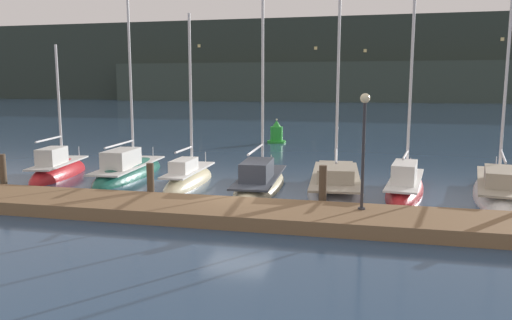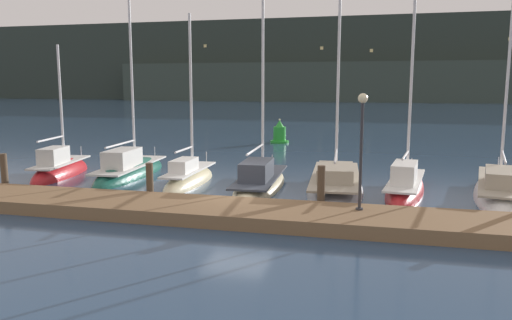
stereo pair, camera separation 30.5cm
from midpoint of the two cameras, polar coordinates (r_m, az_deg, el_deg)
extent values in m
plane|color=navy|center=(19.40, -1.75, -4.85)|extent=(400.00, 400.00, 0.00)
cube|color=brown|center=(17.20, -3.85, -5.87)|extent=(26.87, 2.80, 0.45)
cylinder|color=#4C3D2D|center=(23.40, -26.48, -1.36)|extent=(0.28, 0.28, 1.66)
cylinder|color=#4C3D2D|center=(19.79, -11.61, -2.51)|extent=(0.28, 0.28, 1.52)
cylinder|color=#4C3D2D|center=(17.97, 7.93, -3.28)|extent=(0.28, 0.28, 1.68)
ellipsoid|color=red|center=(26.67, -21.08, -1.70)|extent=(2.36, 5.62, 1.63)
cube|color=silver|center=(26.56, -21.16, -0.26)|extent=(1.99, 4.72, 0.08)
cube|color=silver|center=(25.91, -21.82, 0.47)|extent=(1.16, 1.87, 0.79)
cylinder|color=silver|center=(26.69, -21.10, 6.01)|extent=(0.12, 0.12, 5.76)
cylinder|color=silver|center=(25.65, -22.11, 2.25)|extent=(0.53, 2.54, 0.09)
cylinder|color=silver|center=(28.79, -19.08, 1.01)|extent=(0.04, 0.04, 0.50)
ellipsoid|color=#195647|center=(25.66, -13.81, -1.75)|extent=(2.37, 7.35, 1.56)
cube|color=silver|center=(25.57, -13.85, -0.55)|extent=(1.99, 6.18, 0.08)
cube|color=silver|center=(24.71, -14.69, 0.20)|extent=(1.28, 2.39, 0.85)
cylinder|color=silver|center=(25.78, -13.68, 9.00)|extent=(0.12, 0.12, 8.48)
cylinder|color=silver|center=(24.51, -14.87, 1.79)|extent=(0.32, 3.14, 0.09)
cylinder|color=silver|center=(28.58, -11.21, 1.00)|extent=(0.04, 0.04, 0.50)
ellipsoid|color=beige|center=(23.09, -7.24, -2.72)|extent=(1.42, 5.45, 1.33)
cube|color=silver|center=(22.97, -7.27, -1.12)|extent=(1.19, 4.58, 0.08)
cube|color=silver|center=(22.31, -7.86, -0.59)|extent=(0.82, 1.75, 0.55)
cylinder|color=silver|center=(23.05, -7.07, 7.66)|extent=(0.12, 0.12, 6.99)
cylinder|color=silver|center=(22.26, -7.85, 1.19)|extent=(0.13, 2.06, 0.09)
cylinder|color=silver|center=(25.26, -5.34, 0.38)|extent=(0.04, 0.04, 0.50)
ellipsoid|color=beige|center=(22.23, 0.89, -3.10)|extent=(2.29, 7.34, 1.20)
cube|color=#333842|center=(22.13, 0.89, -1.89)|extent=(1.92, 6.17, 0.08)
cube|color=#333842|center=(21.21, 0.48, -1.15)|extent=(1.26, 2.38, 0.79)
cylinder|color=silver|center=(22.33, 1.18, 9.03)|extent=(0.12, 0.12, 8.39)
cylinder|color=silver|center=(20.81, 0.35, 1.24)|extent=(0.27, 3.44, 0.09)
cylinder|color=silver|center=(25.34, 2.21, 0.03)|extent=(0.04, 0.04, 0.50)
ellipsoid|color=gray|center=(21.77, 9.43, -3.46)|extent=(2.94, 8.42, 1.23)
cube|color=#A39984|center=(21.65, 9.48, -1.78)|extent=(2.47, 7.07, 0.08)
cube|color=#A39984|center=(20.61, 9.47, -1.41)|extent=(1.60, 2.74, 0.55)
cylinder|color=silver|center=(22.03, 9.87, 13.22)|extent=(0.12, 0.12, 11.35)
cylinder|color=silver|center=(20.26, 9.51, 0.47)|extent=(0.35, 3.80, 0.09)
cylinder|color=silver|center=(25.36, 9.58, 0.33)|extent=(0.04, 0.04, 0.50)
ellipsoid|color=red|center=(22.04, 17.05, -3.59)|extent=(2.33, 6.77, 1.40)
cube|color=silver|center=(21.93, 17.12, -2.19)|extent=(1.96, 5.68, 0.08)
cube|color=silver|center=(21.07, 17.00, -1.39)|extent=(1.16, 2.22, 0.81)
cylinder|color=silver|center=(22.10, 17.79, 10.27)|extent=(0.12, 0.12, 9.52)
cylinder|color=silver|center=(21.04, 17.10, 0.53)|extent=(0.42, 2.49, 0.09)
cylinder|color=silver|center=(24.89, 17.70, -0.37)|extent=(0.04, 0.04, 0.50)
ellipsoid|color=white|center=(22.88, 26.41, -3.68)|extent=(3.40, 8.38, 1.55)
cube|color=#A39984|center=(22.76, 26.51, -2.19)|extent=(2.86, 7.04, 0.08)
cube|color=#A39984|center=(21.74, 26.66, -1.77)|extent=(1.63, 2.78, 0.60)
cylinder|color=silver|center=(23.07, 27.18, 8.63)|extent=(0.12, 0.12, 8.59)
cylinder|color=silver|center=(21.46, 26.82, 0.35)|extent=(0.73, 3.53, 0.09)
cylinder|color=silver|center=(26.43, 26.27, -0.23)|extent=(0.04, 0.04, 0.50)
cylinder|color=green|center=(38.92, 2.92, 2.11)|extent=(1.45, 1.45, 0.16)
cylinder|color=green|center=(38.85, 2.93, 3.02)|extent=(0.97, 0.97, 1.08)
cone|color=green|center=(38.78, 2.94, 4.18)|extent=(0.68, 0.68, 0.50)
sphere|color=#F9EAB7|center=(38.76, 2.94, 4.63)|extent=(0.16, 0.16, 0.16)
cylinder|color=#2D2D33|center=(16.84, 12.24, -5.47)|extent=(0.24, 0.24, 0.06)
cylinder|color=#2D2D33|center=(16.50, 12.43, 0.43)|extent=(0.10, 0.10, 3.44)
sphere|color=#F9EAB7|center=(16.35, 12.64, 6.90)|extent=(0.32, 0.32, 0.32)
cube|color=#28332D|center=(140.54, 12.08, 11.08)|extent=(240.00, 16.00, 21.65)
cube|color=#333F39|center=(130.35, 15.64, 8.57)|extent=(144.00, 10.00, 9.91)
cube|color=#F4DB8C|center=(137.52, -1.92, 10.17)|extent=(0.80, 0.10, 0.80)
cube|color=#F4DB8C|center=(132.54, 13.12, 12.09)|extent=(0.80, 0.10, 0.80)
cube|color=#F4DB8C|center=(135.90, 27.09, 12.23)|extent=(0.80, 0.10, 0.80)
cube|color=#F4DB8C|center=(140.76, -5.77, 12.85)|extent=(0.80, 0.10, 0.80)
cube|color=#F4DB8C|center=(140.08, -5.32, 7.73)|extent=(0.80, 0.10, 0.80)
cube|color=#F4DB8C|center=(132.33, 16.16, 8.57)|extent=(0.80, 0.10, 0.80)
cube|color=#F4DB8C|center=(133.43, 7.59, 12.57)|extent=(0.80, 0.10, 0.80)
cube|color=#F4DB8C|center=(137.90, -2.42, 10.71)|extent=(0.80, 0.10, 0.80)
camera|label=1|loc=(0.15, -89.60, 0.06)|focal=35.00mm
camera|label=2|loc=(0.15, 90.40, -0.06)|focal=35.00mm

